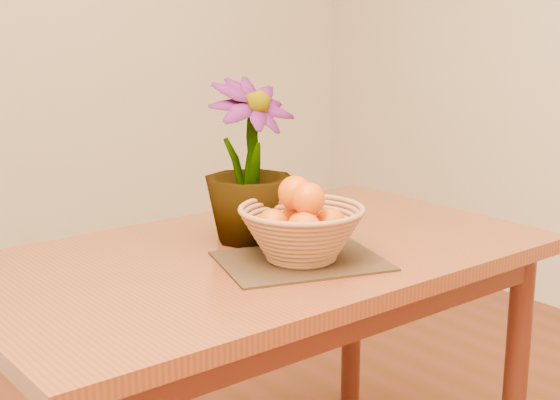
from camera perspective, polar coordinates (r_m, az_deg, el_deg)
table at (r=1.92m, az=-1.36°, el=-6.18°), size 1.40×0.80×0.75m
placemat at (r=1.80m, az=1.56°, el=-4.48°), size 0.44×0.38×0.01m
wicker_basket at (r=1.78m, az=1.57°, el=-2.61°), size 0.29×0.29×0.12m
orange_pile at (r=1.77m, az=1.57°, el=-1.09°), size 0.18×0.19×0.14m
potted_plant at (r=1.92m, az=-2.26°, el=2.84°), size 0.24×0.24×0.40m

